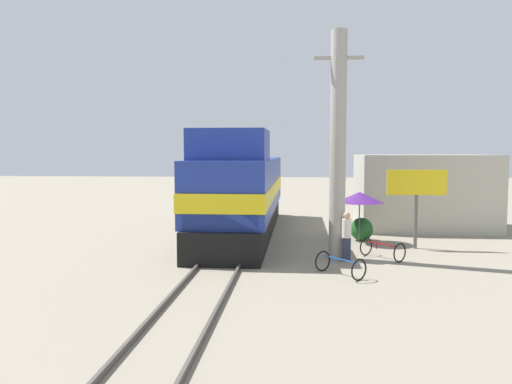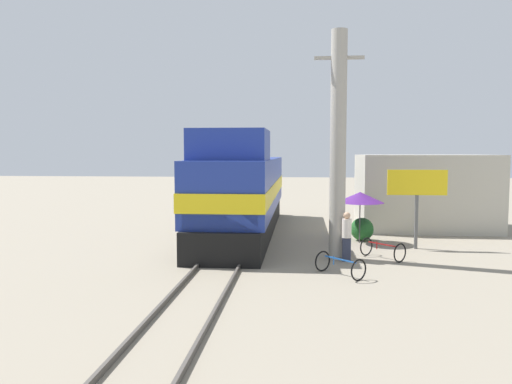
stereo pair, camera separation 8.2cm
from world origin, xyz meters
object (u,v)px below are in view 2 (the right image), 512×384
(billboard_sign, at_px, (417,188))
(person_bystander, at_px, (347,234))
(vendor_umbrella, at_px, (360,197))
(bicycle_spare, at_px, (340,265))
(utility_pole, at_px, (338,145))
(bicycle, at_px, (383,249))
(locomotive, at_px, (242,193))

(billboard_sign, relative_size, person_bystander, 1.80)
(vendor_umbrella, distance_m, bicycle_spare, 6.35)
(utility_pole, distance_m, bicycle, 4.21)
(vendor_umbrella, distance_m, billboard_sign, 2.47)
(person_bystander, height_order, bicycle, person_bystander)
(locomotive, bearing_deg, vendor_umbrella, -17.61)
(utility_pole, xyz_separation_m, bicycle, (1.69, 0.05, -3.85))
(locomotive, relative_size, bicycle_spare, 8.98)
(locomotive, height_order, utility_pole, utility_pole)
(utility_pole, bearing_deg, bicycle_spare, -91.86)
(utility_pole, distance_m, billboard_sign, 4.39)
(vendor_umbrella, xyz_separation_m, billboard_sign, (2.15, -1.09, 0.50))
(utility_pole, xyz_separation_m, billboard_sign, (3.37, 2.23, -1.71))
(billboard_sign, bearing_deg, utility_pole, -146.51)
(person_bystander, relative_size, bicycle, 1.10)
(utility_pole, relative_size, billboard_sign, 2.58)
(locomotive, distance_m, utility_pole, 6.86)
(vendor_umbrella, xyz_separation_m, person_bystander, (-0.90, -3.77, -1.02))
(locomotive, height_order, bicycle, locomotive)
(bicycle, bearing_deg, billboard_sign, -170.36)
(locomotive, relative_size, bicycle, 9.08)
(locomotive, height_order, person_bystander, locomotive)
(utility_pole, bearing_deg, vendor_umbrella, 69.85)
(locomotive, xyz_separation_m, person_bystander, (4.45, -5.47, -1.04))
(utility_pole, height_order, vendor_umbrella, utility_pole)
(vendor_umbrella, bearing_deg, bicycle, -81.85)
(utility_pole, relative_size, bicycle, 5.09)
(bicycle, bearing_deg, utility_pole, -40.84)
(locomotive, distance_m, bicycle_spare, 8.85)
(locomotive, xyz_separation_m, utility_pole, (4.14, -5.02, 2.19))
(person_bystander, height_order, bicycle_spare, person_bystander)
(locomotive, bearing_deg, bicycle, -40.48)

